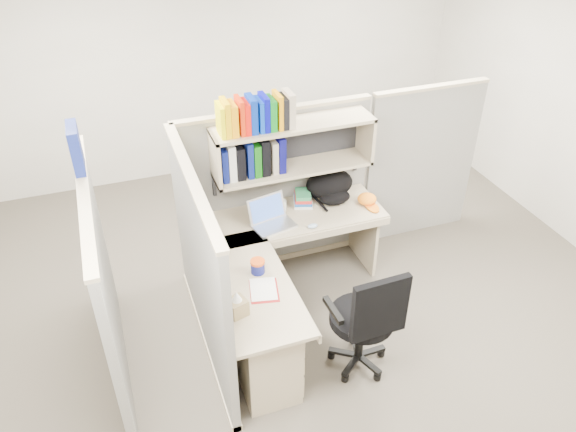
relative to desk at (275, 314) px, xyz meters
name	(u,v)px	position (x,y,z in m)	size (l,w,h in m)	color
ground	(309,318)	(0.41, 0.29, -0.44)	(6.00, 6.00, 0.00)	#3D372F
room_shell	(313,156)	(0.41, 0.29, 1.18)	(6.00, 6.00, 6.00)	#A9A499
cubicle	(251,214)	(0.04, 0.74, 0.47)	(3.79, 1.84, 1.95)	#5D5D59
desk	(275,314)	(0.00, 0.00, 0.00)	(1.74, 1.75, 0.73)	gray
laptop	(274,214)	(0.24, 0.75, 0.42)	(0.35, 0.35, 0.25)	silver
backpack	(332,187)	(0.89, 0.99, 0.42)	(0.45, 0.35, 0.27)	black
orange_cap	(367,199)	(1.17, 0.81, 0.34)	(0.17, 0.20, 0.10)	orange
snack_canister	(258,266)	(-0.07, 0.20, 0.35)	(0.11, 0.11, 0.11)	navy
tissue_box	(237,303)	(-0.34, -0.19, 0.39)	(0.13, 0.13, 0.20)	#947F54
mouse	(313,226)	(0.56, 0.62, 0.31)	(0.09, 0.06, 0.03)	#8CA8C7
paper_cup	(282,205)	(0.40, 0.97, 0.34)	(0.07, 0.07, 0.10)	silver
book_stack	(303,198)	(0.62, 1.01, 0.35)	(0.17, 0.23, 0.11)	slate
loose_paper	(263,289)	(-0.09, -0.01, 0.29)	(0.19, 0.26, 0.00)	silver
task_chair	(363,335)	(0.59, -0.37, -0.07)	(0.55, 0.51, 1.05)	black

